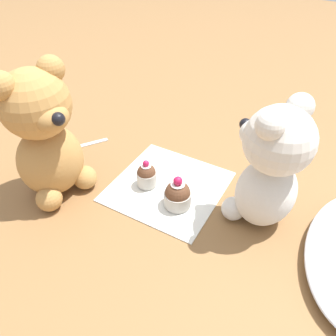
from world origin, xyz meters
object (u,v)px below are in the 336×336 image
teddy_bear_tan (45,135)px  teaspoon (83,145)px  teddy_bear_cream (270,167)px  cupcake_near_cream_bear (178,195)px  cupcake_near_tan_bear (147,175)px

teddy_bear_tan → teaspoon: size_ratio=2.18×
teddy_bear_cream → teddy_bear_tan: (0.14, -0.42, 0.01)m
teddy_bear_tan → cupcake_near_cream_bear: teddy_bear_tan is taller
teddy_bear_cream → cupcake_near_cream_bear: size_ratio=3.53×
cupcake_near_tan_bear → teaspoon: cupcake_near_tan_bear is taller
teddy_bear_cream → teaspoon: bearing=-73.6°
teddy_bear_cream → teddy_bear_tan: bearing=-53.6°
teaspoon → teddy_bear_cream: bearing=123.3°
cupcake_near_cream_bear → cupcake_near_tan_bear: cupcake_near_cream_bear is taller
teddy_bear_cream → cupcake_near_cream_bear: 0.20m
teddy_bear_tan → cupcake_near_cream_bear: bearing=-58.9°
cupcake_near_cream_bear → teaspoon: 0.33m
teddy_bear_cream → cupcake_near_tan_bear: bearing=-64.2°
teddy_bear_tan → cupcake_near_cream_bear: (-0.08, 0.26, -0.11)m
cupcake_near_tan_bear → teddy_bear_tan: bearing=-57.8°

